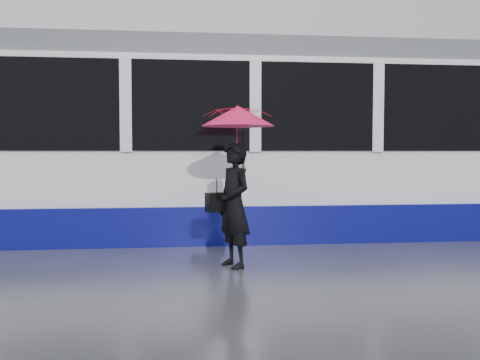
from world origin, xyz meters
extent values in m
plane|color=#2F2F34|center=(0.00, 0.00, 0.00)|extent=(90.00, 90.00, 0.00)
cube|color=#3F3D38|center=(0.00, 1.78, 0.01)|extent=(34.00, 0.07, 0.02)
cube|color=#3F3D38|center=(0.00, 3.22, 0.01)|extent=(34.00, 0.07, 0.02)
cube|color=white|center=(-0.01, 2.50, 1.52)|extent=(24.00, 2.40, 2.95)
cube|color=#090C6D|center=(-0.01, 2.50, 0.31)|extent=(24.00, 2.56, 0.62)
cube|color=black|center=(-0.01, 2.50, 2.20)|extent=(23.00, 2.48, 1.40)
cube|color=#56595E|center=(-0.01, 2.50, 3.17)|extent=(23.60, 2.20, 0.35)
imported|color=black|center=(0.99, -0.31, 0.80)|extent=(0.59, 0.69, 1.60)
imported|color=#FC1561|center=(1.04, -0.31, 1.69)|extent=(1.17, 1.17, 0.80)
cone|color=#FC1561|center=(1.04, -0.31, 1.94)|extent=(1.25, 1.25, 0.26)
cylinder|color=black|center=(1.04, -0.31, 2.09)|extent=(0.01, 0.01, 0.06)
cylinder|color=black|center=(1.11, -0.29, 1.39)|extent=(0.02, 0.02, 0.70)
cube|color=black|center=(0.77, -0.29, 0.84)|extent=(0.31, 0.23, 0.25)
cylinder|color=black|center=(0.77, -0.29, 1.05)|extent=(0.01, 0.01, 0.18)
camera|label=1|loc=(0.28, -7.08, 1.48)|focal=40.00mm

